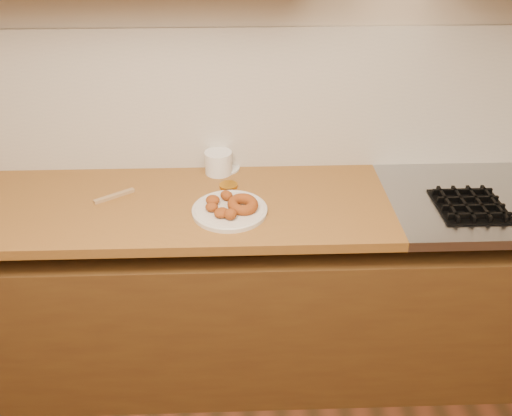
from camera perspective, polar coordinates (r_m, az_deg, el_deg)
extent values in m
cube|color=#BFAC92|center=(2.25, 0.48, 14.88)|extent=(4.00, 0.02, 2.70)
cube|color=#553716|center=(2.45, 0.68, -9.48)|extent=(3.60, 0.60, 0.77)
cube|color=#935F2B|center=(2.23, -16.19, 0.06)|extent=(2.30, 0.62, 0.04)
cube|color=#BAB3A6|center=(2.28, 0.47, 11.19)|extent=(3.60, 0.02, 0.60)
cube|color=black|center=(2.26, 21.58, 0.16)|extent=(0.26, 0.26, 0.01)
cube|color=black|center=(2.22, 19.52, 0.45)|extent=(0.01, 0.24, 0.02)
cube|color=black|center=(2.18, 22.47, -0.74)|extent=(0.24, 0.01, 0.02)
cube|color=black|center=(2.24, 20.95, 0.48)|extent=(0.01, 0.24, 0.02)
cube|color=black|center=(2.23, 21.92, 0.09)|extent=(0.24, 0.01, 0.02)
cube|color=black|center=(2.26, 22.35, 0.50)|extent=(0.01, 0.24, 0.02)
cube|color=black|center=(2.28, 21.39, 0.88)|extent=(0.24, 0.01, 0.02)
cube|color=black|center=(2.29, 23.72, 0.52)|extent=(0.01, 0.24, 0.02)
cube|color=black|center=(2.32, 20.89, 1.65)|extent=(0.24, 0.01, 0.02)
cylinder|color=beige|center=(2.07, -2.79, -0.27)|extent=(0.29, 0.29, 0.02)
torus|color=#964822|center=(2.05, -1.41, 0.39)|extent=(0.17, 0.17, 0.05)
ellipsoid|color=#964822|center=(2.09, -4.57, 0.84)|extent=(0.07, 0.07, 0.04)
ellipsoid|color=#964822|center=(2.04, -4.69, 0.09)|extent=(0.05, 0.05, 0.04)
ellipsoid|color=#964822|center=(2.01, -3.65, -0.49)|extent=(0.08, 0.08, 0.03)
ellipsoid|color=#964822|center=(1.99, -2.72, -0.66)|extent=(0.06, 0.06, 0.04)
ellipsoid|color=#964822|center=(2.11, -3.12, 1.33)|extent=(0.07, 0.07, 0.04)
cylinder|color=white|center=(2.33, -3.97, 4.81)|extent=(0.15, 0.15, 0.10)
cylinder|color=silver|center=(2.38, -3.36, 4.26)|extent=(0.16, 0.16, 0.01)
cylinder|color=#B27316|center=(2.24, -2.92, 2.36)|extent=(0.09, 0.09, 0.01)
cube|color=#9E7C51|center=(2.24, -14.69, 1.24)|extent=(0.15, 0.11, 0.01)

